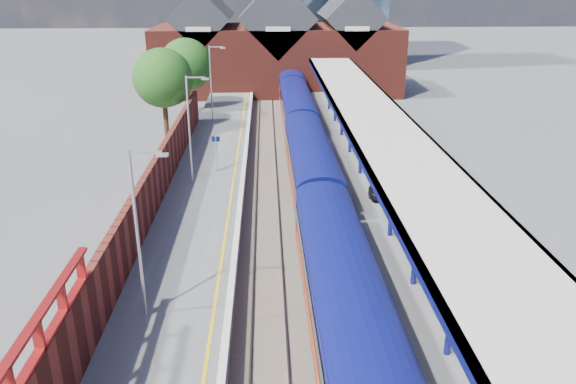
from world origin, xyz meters
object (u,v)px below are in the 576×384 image
parked_car_blue (462,251)px  parked_car_dark (407,190)px  lamp_post_b (140,225)px  platform_sign (216,147)px  parked_car_silver (527,312)px  train (303,129)px  lamp_post_d (212,79)px  lamp_post_c (191,122)px

parked_car_blue → parked_car_dark: bearing=-8.9°
lamp_post_b → parked_car_dark: lamp_post_b is taller
platform_sign → parked_car_silver: size_ratio=0.55×
train → lamp_post_b: 26.36m
train → platform_sign: (-6.49, -7.00, 0.57)m
lamp_post_d → parked_car_silver: size_ratio=1.55×
lamp_post_d → lamp_post_c: bearing=-90.0°
parked_car_dark → lamp_post_c: bearing=79.1°
lamp_post_b → parked_car_dark: (13.42, 11.85, -3.31)m
platform_sign → parked_car_silver: platform_sign is taller
lamp_post_c → parked_car_silver: bearing=-49.8°
lamp_post_d → platform_sign: lamp_post_d is taller
platform_sign → parked_car_blue: (12.85, -14.05, -1.14)m
lamp_post_b → parked_car_blue: bearing=15.5°
lamp_post_c → parked_car_blue: bearing=-40.3°
parked_car_dark → parked_car_blue: (0.78, -7.89, -0.13)m
lamp_post_d → platform_sign: 14.25m
lamp_post_b → parked_car_blue: lamp_post_b is taller
lamp_post_d → parked_car_blue: 31.63m
lamp_post_d → train: bearing=-41.7°
lamp_post_c → platform_sign: 3.34m
train → lamp_post_d: 10.91m
platform_sign → parked_car_dark: (12.06, -6.15, -1.01)m
lamp_post_c → parked_car_dark: (13.42, -4.15, -3.31)m
parked_car_silver → lamp_post_d: bearing=26.4°
lamp_post_b → parked_car_silver: (14.86, -1.60, -3.25)m
lamp_post_c → parked_car_dark: lamp_post_c is taller
platform_sign → parked_car_dark: size_ratio=0.53×
lamp_post_d → parked_car_dark: 24.44m
lamp_post_b → parked_car_blue: 15.14m
lamp_post_c → parked_car_dark: bearing=-17.2°
train → parked_car_blue: bearing=-73.2°
lamp_post_d → parked_car_dark: bearing=-56.3°
parked_car_silver → parked_car_dark: parked_car_silver is taller
lamp_post_b → lamp_post_d: bearing=90.0°
parked_car_blue → train: bearing=2.2°
lamp_post_b → lamp_post_c: bearing=90.0°
lamp_post_b → platform_sign: bearing=85.7°
lamp_post_d → parked_car_blue: bearing=-63.1°
lamp_post_c → platform_sign: size_ratio=2.80×
lamp_post_b → lamp_post_d: (0.00, 32.00, 0.00)m
parked_car_silver → platform_sign: bearing=37.1°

